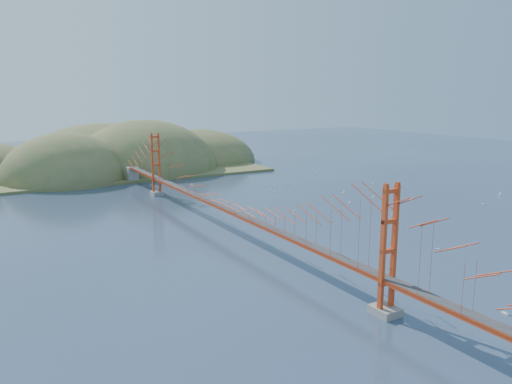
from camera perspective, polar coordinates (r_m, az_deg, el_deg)
ground at (r=69.33m, az=-3.11°, el=-4.65°), size 320.00×320.00×0.00m
bridge at (r=67.91m, az=-3.25°, el=1.08°), size 2.20×94.40×12.00m
far_headlands at (r=133.39m, az=-15.74°, el=2.66°), size 84.00×58.00×25.00m
sailboat_16 at (r=97.35m, az=2.12°, el=0.10°), size 0.68×0.68×0.72m
sailboat_12 at (r=105.78m, az=-7.34°, el=0.91°), size 0.63×0.63×0.70m
sailboat_9 at (r=94.46m, az=17.33°, el=-0.76°), size 0.66×0.66×0.71m
sailboat_5 at (r=95.02m, az=24.51°, el=-1.20°), size 0.61×0.62×0.70m
sailboat_1 at (r=81.49m, az=4.43°, el=-2.14°), size 0.62×0.62×0.67m
sailboat_14 at (r=94.97m, az=13.26°, el=-0.49°), size 0.49×0.49×0.56m
sailboat_11 at (r=105.20m, az=26.11°, el=-0.21°), size 0.63×0.61×0.70m
sailboat_8 at (r=108.63m, az=13.20°, el=0.98°), size 0.61×0.61×0.64m
sailboat_15 at (r=105.46m, az=3.68°, el=0.95°), size 0.67×0.67×0.72m
sailboat_7 at (r=97.82m, az=10.01°, el=-0.01°), size 0.64×0.54×0.74m
sailboat_4 at (r=89.17m, az=10.65°, el=-1.14°), size 0.47×0.54×0.62m
sailboat_3 at (r=104.03m, az=1.16°, el=0.83°), size 0.62×0.58×0.70m
sailboat_10 at (r=49.84m, az=26.60°, el=-12.20°), size 0.51×0.62×0.73m
sailboat_2 at (r=82.23m, az=15.42°, el=-2.41°), size 0.50×0.50×0.56m
sailboat_6 at (r=65.97m, az=20.06°, el=-6.05°), size 0.54×0.54×0.57m
sailboat_extra_0 at (r=121.23m, az=6.89°, el=2.24°), size 0.64×0.64×0.67m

